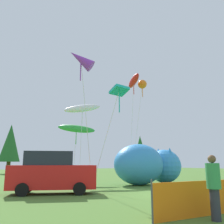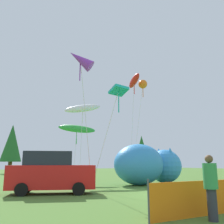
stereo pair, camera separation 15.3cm
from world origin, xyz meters
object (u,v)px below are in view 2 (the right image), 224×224
Objects in this scene: kite_red_lizard at (134,81)px; kite_teal_diamond at (118,92)px; kite_orange_flower at (143,85)px; spectator_in_black_shirt at (211,184)px; kite_white_ghost at (83,109)px; kite_green_fish at (77,129)px; folding_chair at (213,181)px; inflatable_cat at (148,166)px; kite_purple_delta at (80,60)px; parked_car at (51,173)px.

kite_teal_diamond is at bearing -132.69° from kite_red_lizard.
kite_red_lizard is (-1.14, -0.14, 0.09)m from kite_orange_flower.
spectator_in_black_shirt is 0.18× the size of kite_red_lizard.
kite_green_fish is at bearing 111.71° from kite_white_ghost.
kite_teal_diamond is (-5.52, 1.76, 5.05)m from folding_chair.
kite_green_fish reaches higher than folding_chair.
inflatable_cat is at bearing -49.69° from kite_green_fish.
spectator_in_black_shirt is at bearing -101.90° from kite_teal_diamond.
spectator_in_black_shirt is at bearing -86.10° from kite_purple_delta.
spectator_in_black_shirt is at bearing -121.48° from folding_chair.
kite_teal_diamond is at bearing 78.10° from spectator_in_black_shirt.
kite_white_ghost reaches higher than kite_teal_diamond.
parked_car is at bearing -151.05° from kite_red_lizard.
kite_teal_diamond is at bearing -137.13° from kite_orange_flower.
kite_green_fish is 0.74× the size of kite_white_ghost.
kite_orange_flower is at bearing 31.68° from kite_purple_delta.
folding_chair is at bearing -19.86° from kite_purple_delta.
kite_teal_diamond reaches higher than parked_car.
folding_chair is at bearing -89.72° from inflatable_cat.
kite_purple_delta is 1.23× the size of kite_white_ghost.
parked_car is 5.76m from kite_teal_diamond.
kite_white_ghost is 1.13× the size of kite_teal_diamond.
inflatable_cat is at bearing 34.74° from kite_teal_diamond.
parked_car is at bearing -122.42° from kite_green_fish.
spectator_in_black_shirt is 0.36× the size of kite_green_fish.
kite_teal_diamond reaches higher than spectator_in_black_shirt.
kite_white_ghost is (0.24, -0.60, 1.68)m from kite_green_fish.
inflatable_cat is at bearing 35.66° from parked_car.
kite_red_lizard is at bearing 47.31° from kite_teal_diamond.
kite_orange_flower is at bearing 101.27° from folding_chair.
spectator_in_black_shirt is at bearing -55.43° from parked_car.
kite_teal_diamond is (-0.81, -7.79, 1.18)m from kite_green_fish.
spectator_in_black_shirt is 17.33m from kite_red_lizard.
spectator_in_black_shirt is at bearing -98.77° from kite_green_fish.
kite_red_lizard is (7.39, 13.39, 8.16)m from spectator_in_black_shirt.
folding_chair is 5.14m from inflatable_cat.
kite_purple_delta is at bearing -145.46° from kite_red_lizard.
kite_white_ghost reaches higher than folding_chair.
folding_chair is (8.82, -3.08, -0.52)m from parked_car.
kite_white_ghost is (-4.87, 0.77, -3.05)m from kite_red_lizard.
kite_white_ghost is (4.35, 5.87, 5.03)m from parked_car.
parked_car is 0.69× the size of kite_white_ghost.
kite_green_fish is (2.28, 14.76, 3.43)m from spectator_in_black_shirt.
folding_chair is 0.18× the size of kite_green_fish.
kite_orange_flower reaches higher than parked_car.
folding_chair is 12.00m from kite_orange_flower.
parked_car is 8.21m from inflatable_cat.
parked_car reaches higher than folding_chair.
kite_purple_delta reaches higher than kite_white_ghost.
kite_white_ghost is at bearing 138.34° from folding_chair.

